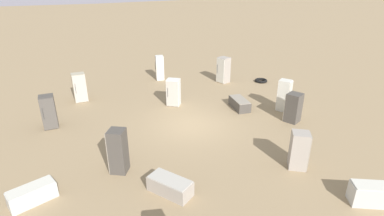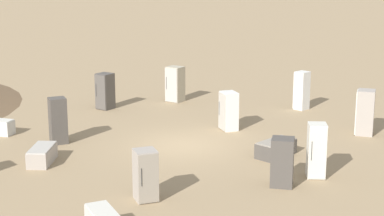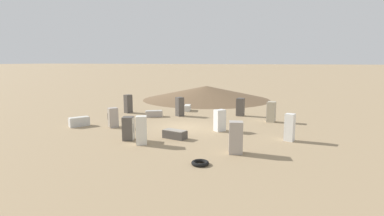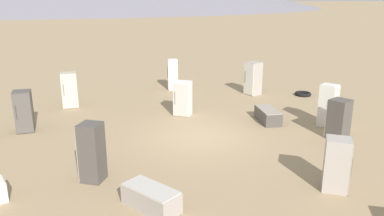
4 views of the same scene
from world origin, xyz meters
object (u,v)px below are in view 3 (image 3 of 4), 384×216
Objects in this scene: discarded_fridge_0 at (154,114)px; discarded_fridge_7 at (175,134)px; discarded_fridge_2 at (220,120)px; discarded_fridge_3 at (180,107)px; discarded_fridge_5 at (236,137)px; discarded_fridge_11 at (290,127)px; discarded_fridge_1 at (271,112)px; discarded_fridge_4 at (113,118)px; discarded_fridge_6 at (240,107)px; discarded_fridge_13 at (79,122)px; discarded_fridge_10 at (128,104)px; discarded_fridge_12 at (187,108)px; discarded_fridge_9 at (128,128)px; discarded_fridge_8 at (141,130)px; scrap_tire at (200,163)px.

discarded_fridge_7 is (7.03, 4.99, -0.00)m from discarded_fridge_0.
discarded_fridge_3 is at bearing 86.98° from discarded_fridge_2.
discarded_fridge_5 is 1.02× the size of discarded_fridge_11.
discarded_fridge_1 is at bearing 35.53° from discarded_fridge_3.
discarded_fridge_1 is 13.63m from discarded_fridge_4.
discarded_fridge_0 is 13.62m from discarded_fridge_11.
discarded_fridge_13 is (9.04, -11.85, -0.49)m from discarded_fridge_6.
discarded_fridge_6 is at bearing 37.34° from discarded_fridge_2.
discarded_fridge_1 reaches higher than discarded_fridge_13.
discarded_fridge_13 is (5.88, -3.98, 0.08)m from discarded_fridge_0.
discarded_fridge_10 is (-6.49, -2.40, 0.15)m from discarded_fridge_4.
discarded_fridge_5 reaches higher than discarded_fridge_12.
discarded_fridge_11 is (6.38, 16.11, -0.02)m from discarded_fridge_10.
discarded_fridge_5 is at bearing 66.87° from discarded_fridge_9.
discarded_fridge_10 is (-10.28, -13.15, 0.00)m from discarded_fridge_5.
discarded_fridge_7 is (3.22, -2.44, -0.53)m from discarded_fridge_2.
discarded_fridge_8 is 1.16× the size of discarded_fridge_9.
discarded_fridge_7 is 9.05m from discarded_fridge_13.
discarded_fridge_9 is 11.18m from discarded_fridge_10.
discarded_fridge_8 is at bearing -6.25° from discarded_fridge_0.
discarded_fridge_3 is at bearing -96.35° from discarded_fridge_13.
discarded_fridge_9 is 0.97× the size of discarded_fridge_13.
discarded_fridge_3 is 9.44m from discarded_fridge_13.
discarded_fridge_13 is (0.71, -16.57, -0.55)m from discarded_fridge_11.
discarded_fridge_2 is at bearing -3.20° from discarded_fridge_10.
discarded_fridge_3 is at bearing -97.79° from discarded_fridge_12.
discarded_fridge_11 is (-1.85, 7.60, 0.63)m from discarded_fridge_7.
discarded_fridge_3 is at bearing 113.31° from discarded_fridge_5.
discarded_fridge_10 is at bearing -143.64° from discarded_fridge_3.
discarded_fridge_2 is 6.98m from discarded_fridge_6.
discarded_fridge_11 is at bearing -93.16° from discarded_fridge_8.
discarded_fridge_0 is 11.02m from discarded_fridge_1.
discarded_fridge_6 is at bearing -2.02° from discarded_fridge_7.
discarded_fridge_1 is 1.13× the size of discarded_fridge_4.
discarded_fridge_12 is (-8.19, -5.51, -0.52)m from discarded_fridge_2.
discarded_fridge_2 is at bearing -23.35° from discarded_fridge_7.
scrap_tire is at bearing -28.38° from discarded_fridge_3.
discarded_fridge_3 is 7.30m from discarded_fridge_4.
discarded_fridge_6 is 11.55m from discarded_fridge_10.
discarded_fridge_10 is at bearing 129.55° from discarded_fridge_5.
discarded_fridge_12 is (-4.38, 1.92, 0.01)m from discarded_fridge_0.
discarded_fridge_7 is 5.64m from scrap_tire.
discarded_fridge_6 is (-6.97, 0.44, 0.05)m from discarded_fridge_2.
discarded_fridge_11 reaches higher than discarded_fridge_8.
discarded_fridge_10 is (-5.02, -10.95, 0.12)m from discarded_fridge_2.
discarded_fridge_4 is (6.47, -3.36, -0.13)m from discarded_fridge_3.
discarded_fridge_9 is at bearing 162.60° from discarded_fridge_5.
discarded_fridge_9 is (4.61, -5.28, -0.03)m from discarded_fridge_2.
discarded_fridge_9 is (1.39, -2.84, 0.51)m from discarded_fridge_7.
discarded_fridge_5 is 16.69m from discarded_fridge_10.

